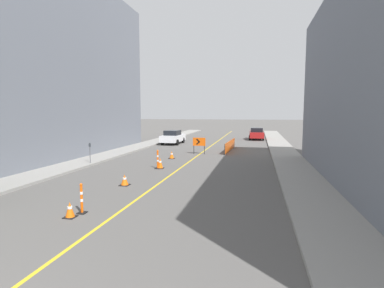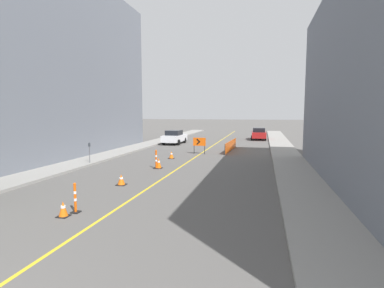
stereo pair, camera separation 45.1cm
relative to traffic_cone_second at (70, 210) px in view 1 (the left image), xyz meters
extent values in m
cube|color=gold|center=(1.42, 21.01, -0.27)|extent=(0.12, 56.45, 0.01)
cube|color=gray|center=(-5.82, 21.01, -0.20)|extent=(2.38, 56.45, 0.15)
cube|color=gray|center=(8.66, 21.01, -0.20)|extent=(2.38, 56.45, 0.15)
cube|color=slate|center=(-10.02, 11.23, 7.05)|extent=(6.00, 25.39, 14.65)
cube|color=black|center=(0.00, 0.00, -0.26)|extent=(0.39, 0.39, 0.03)
cone|color=orange|center=(0.00, 0.00, 0.02)|extent=(0.31, 0.31, 0.52)
cylinder|color=white|center=(0.00, 0.00, 0.08)|extent=(0.16, 0.16, 0.08)
cube|color=black|center=(-0.14, 4.67, -0.26)|extent=(0.47, 0.47, 0.03)
cone|color=orange|center=(-0.14, 4.67, 0.02)|extent=(0.37, 0.37, 0.52)
cylinder|color=white|center=(-0.14, 4.67, 0.08)|extent=(0.19, 0.19, 0.08)
cube|color=black|center=(0.16, 9.37, -0.26)|extent=(0.44, 0.44, 0.03)
cone|color=orange|center=(0.16, 9.37, 0.09)|extent=(0.36, 0.36, 0.66)
cylinder|color=white|center=(0.16, 9.37, 0.17)|extent=(0.18, 0.18, 0.11)
cube|color=black|center=(-0.27, 13.51, -0.26)|extent=(0.45, 0.45, 0.03)
cone|color=orange|center=(-0.27, 13.51, 0.04)|extent=(0.36, 0.36, 0.56)
cylinder|color=white|center=(-0.27, 13.51, 0.10)|extent=(0.19, 0.19, 0.09)
cube|color=black|center=(0.16, 0.47, -0.25)|extent=(0.30, 0.30, 0.04)
cylinder|color=#EF560C|center=(0.16, 0.47, 0.26)|extent=(0.09, 0.09, 0.99)
cylinder|color=white|center=(0.16, 0.47, 0.21)|extent=(0.10, 0.10, 0.10)
cylinder|color=white|center=(0.16, 0.47, 0.48)|extent=(0.10, 0.10, 0.10)
sphere|color=#EF560C|center=(0.16, 0.47, 0.78)|extent=(0.10, 0.10, 0.10)
cube|color=black|center=(0.04, 9.25, -0.25)|extent=(0.36, 0.36, 0.04)
cylinder|color=#EF560C|center=(0.04, 9.25, 0.31)|extent=(0.11, 0.11, 1.09)
cylinder|color=white|center=(0.04, 9.25, 0.25)|extent=(0.13, 0.13, 0.11)
cylinder|color=white|center=(0.04, 9.25, 0.55)|extent=(0.13, 0.13, 0.11)
sphere|color=#EF560C|center=(0.04, 9.25, 0.89)|extent=(0.12, 0.12, 0.12)
cube|color=#EF560C|center=(1.35, 16.54, 0.81)|extent=(1.10, 0.07, 0.70)
cube|color=black|center=(1.27, 16.50, 0.91)|extent=(0.34, 0.02, 0.34)
cube|color=black|center=(1.27, 16.50, 0.71)|extent=(0.34, 0.02, 0.34)
cylinder|color=black|center=(0.88, 16.54, 0.09)|extent=(0.06, 0.06, 0.73)
cylinder|color=black|center=(1.82, 16.54, 0.09)|extent=(0.06, 0.06, 0.73)
cube|color=#EF560C|center=(3.78, 19.48, 0.21)|extent=(0.37, 6.27, 0.95)
cylinder|color=#262626|center=(3.61, 16.34, 0.21)|extent=(0.05, 0.05, 0.95)
cylinder|color=#262626|center=(3.95, 22.61, 0.21)|extent=(0.05, 0.05, 0.95)
cube|color=silver|center=(-3.19, 24.13, 0.41)|extent=(1.97, 4.37, 0.72)
cube|color=black|center=(-3.19, 23.92, 1.04)|extent=(1.60, 1.99, 0.55)
cylinder|color=black|center=(-4.04, 25.46, 0.05)|extent=(0.24, 0.65, 0.64)
cylinder|color=black|center=(-2.33, 25.46, 0.05)|extent=(0.24, 0.65, 0.64)
cylinder|color=black|center=(-4.04, 22.80, 0.05)|extent=(0.24, 0.65, 0.64)
cylinder|color=black|center=(-2.33, 22.80, 0.05)|extent=(0.24, 0.65, 0.64)
cube|color=maroon|center=(6.18, 31.88, 0.41)|extent=(1.95, 4.36, 0.72)
cube|color=black|center=(6.18, 31.66, 1.04)|extent=(1.60, 1.99, 0.55)
cylinder|color=black|center=(5.33, 33.21, 0.05)|extent=(0.24, 0.65, 0.64)
cylinder|color=black|center=(7.04, 33.21, 0.05)|extent=(0.24, 0.65, 0.64)
cylinder|color=black|center=(5.33, 30.54, 0.05)|extent=(0.24, 0.65, 0.64)
cylinder|color=black|center=(7.04, 30.54, 0.05)|extent=(0.24, 0.65, 0.64)
cylinder|color=#4C4C51|center=(-4.98, 9.57, 0.44)|extent=(0.05, 0.05, 1.13)
cube|color=#33383D|center=(-4.98, 9.57, 1.11)|extent=(0.12, 0.10, 0.22)
sphere|color=#33383D|center=(-4.98, 9.57, 1.22)|extent=(0.11, 0.11, 0.11)
camera|label=1|loc=(6.30, -8.92, 3.37)|focal=28.00mm
camera|label=2|loc=(6.73, -8.82, 3.37)|focal=28.00mm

